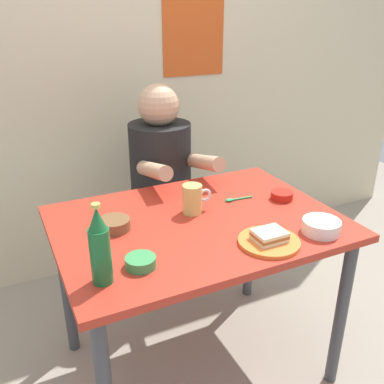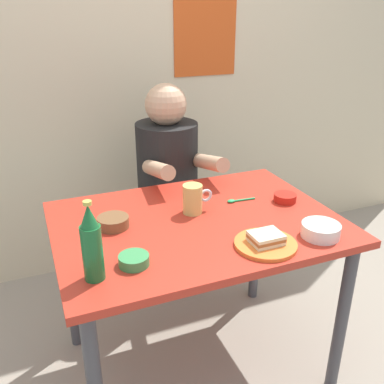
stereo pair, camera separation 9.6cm
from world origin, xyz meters
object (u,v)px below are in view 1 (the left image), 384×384
Objects in this scene: beer_mug at (193,199)px; beer_bottle at (100,248)px; person_seated at (161,163)px; sandwich at (269,236)px; stool at (163,232)px; plate_orange at (269,242)px; condiment_bowl_brown at (114,224)px; dining_table at (197,241)px.

beer_mug is 0.48× the size of beer_bottle.
person_seated is 0.89m from sandwich.
plate_orange is at bearing -86.77° from stool.
person_seated is at bearing 93.27° from plate_orange.
condiment_bowl_brown is at bearing 67.86° from beer_bottle.
beer_bottle is at bearing 176.98° from sandwich.
condiment_bowl_brown is (0.13, 0.31, -0.10)m from beer_bottle.
dining_table is 4.20× the size of beer_bottle.
sandwich is at bearing -3.02° from beer_bottle.
plate_orange is 0.84× the size of beer_bottle.
sandwich is at bearing -61.74° from dining_table.
stool is at bearing 58.37° from beer_bottle.
condiment_bowl_brown is (-0.32, 0.07, 0.12)m from dining_table.
beer_bottle reaches higher than condiment_bowl_brown.
sandwich is at bearing -86.77° from stool.
sandwich is (0.05, -0.89, 0.01)m from person_seated.
stool is 1.14m from beer_bottle.
beer_mug reaches higher than sandwich.
person_seated is (0.10, 0.62, 0.12)m from dining_table.
person_seated reaches higher than sandwich.
person_seated is 2.75× the size of beer_bottle.
stool is at bearing 93.23° from sandwich.
stool is at bearing 81.58° from beer_mug.
sandwich reaches higher than stool.
stool is 0.99m from plate_orange.
person_seated is 5.71× the size of beer_mug.
person_seated is 3.27× the size of plate_orange.
dining_table is at bearing -100.36° from beer_mug.
condiment_bowl_brown is (-0.46, 0.34, 0.02)m from plate_orange.
person_seated is 0.56m from beer_mug.
plate_orange is (0.05, -0.90, 0.40)m from stool.
beer_bottle is at bearing -151.29° from dining_table.
condiment_bowl_brown is (-0.33, -0.00, -0.04)m from beer_mug.
beer_bottle is at bearing -121.63° from stool.
dining_table is at bearing -11.78° from condiment_bowl_brown.
stool is 4.09× the size of sandwich.
dining_table is 0.17m from beer_mug.
plate_orange is 2.00× the size of sandwich.
beer_mug reaches higher than plate_orange.
beer_bottle reaches higher than dining_table.
sandwich is 0.92× the size of condiment_bowl_brown.
person_seated is 6.00× the size of condiment_bowl_brown.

